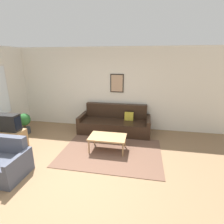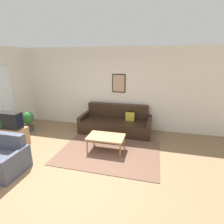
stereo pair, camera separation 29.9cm
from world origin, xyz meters
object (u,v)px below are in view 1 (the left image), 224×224
object	(u,v)px
tv	(7,122)
armchair	(4,164)
couch	(115,123)
coffee_table	(108,138)

from	to	relation	value
tv	armchair	world-z (taller)	tv
couch	coffee_table	world-z (taller)	couch
couch	tv	bearing A→B (deg)	-148.43
coffee_table	tv	size ratio (longest dim) A/B	1.43
coffee_table	armchair	size ratio (longest dim) A/B	1.08
armchair	coffee_table	bearing A→B (deg)	19.68
coffee_table	armchair	xyz separation A→B (m)	(-1.87, -1.40, -0.10)
coffee_table	tv	xyz separation A→B (m)	(-2.63, -0.33, 0.36)
couch	coffee_table	bearing A→B (deg)	-88.78
tv	armchair	bearing A→B (deg)	-54.71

